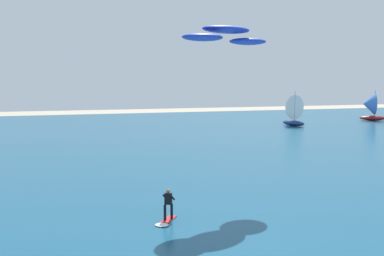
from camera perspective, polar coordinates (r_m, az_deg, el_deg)
The scene contains 5 objects.
ocean at distance 56.25m, azimuth -9.16°, elevation -1.51°, with size 160.00×90.00×0.10m, color navy.
kitesurfer at distance 23.46m, azimuth -3.23°, elevation -10.46°, with size 1.60×1.92×1.67m.
kite at distance 28.10m, azimuth 4.43°, elevation 11.77°, with size 7.05×4.79×1.03m.
sailboat_outermost at distance 88.94m, azimuth 21.86°, elevation 2.59°, with size 5.10×4.54×5.69m.
sailboat_mid_right at distance 74.79m, azimuth 12.58°, elevation 2.31°, with size 4.36×5.01×5.67m.
Camera 1 is at (-8.71, -5.84, 7.36)m, focal length 41.51 mm.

